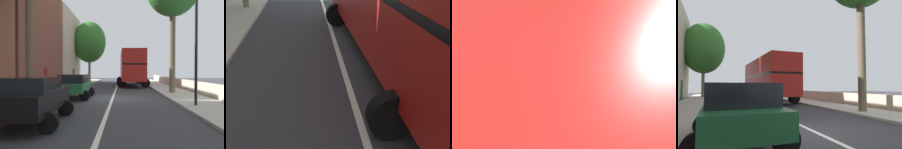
% 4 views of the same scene
% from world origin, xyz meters
% --- Properties ---
extents(ground_plane, '(84.00, 84.00, 0.00)m').
position_xyz_m(ground_plane, '(0.00, 0.00, 0.00)').
color(ground_plane, '#333338').
extents(road_centre_line, '(0.16, 54.00, 0.01)m').
position_xyz_m(road_centre_line, '(0.00, 0.00, 0.00)').
color(road_centre_line, silver).
rests_on(road_centre_line, ground).
extents(double_decker_bus, '(3.74, 11.20, 4.06)m').
position_xyz_m(double_decker_bus, '(1.70, 13.12, 2.36)').
color(double_decker_bus, '#B21C17').
rests_on(double_decker_bus, ground).
extents(parked_car_green_left_1, '(2.41, 4.00, 1.58)m').
position_xyz_m(parked_car_green_left_1, '(-2.50, -0.48, 0.90)').
color(parked_car_green_left_1, '#1E6038').
rests_on(parked_car_green_left_1, ground).
extents(street_tree_left_4, '(5.14, 5.14, 9.33)m').
position_xyz_m(street_tree_left_4, '(-4.56, 20.92, 6.25)').
color(street_tree_left_4, '#7A6B56').
rests_on(street_tree_left_4, sidewalk_left).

